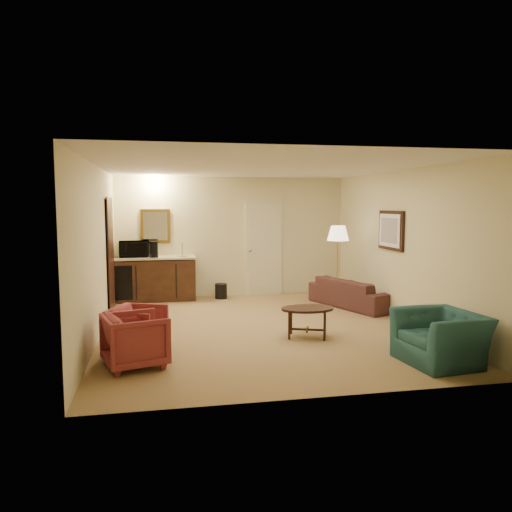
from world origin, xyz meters
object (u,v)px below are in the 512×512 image
Objects in this scene: rose_chair_far at (135,338)px; coffee_maker at (154,249)px; rose_chair_near at (137,326)px; teal_armchair at (441,329)px; microwave at (134,247)px; waste_bin at (221,291)px; wetbar_cabinet at (156,279)px; coffee_table at (307,322)px; floor_lamp at (337,266)px; sofa at (353,288)px.

rose_chair_far is 2.23× the size of coffee_maker.
coffee_maker reaches higher than rose_chair_near.
teal_armchair is 1.68× the size of microwave.
waste_bin is at bearing -1.20° from rose_chair_near.
rose_chair_near is at bearing -100.24° from coffee_maker.
microwave reaches higher than teal_armchair.
rose_chair_near is (-3.80, 1.29, -0.10)m from teal_armchair.
microwave reaches higher than rose_chair_near.
rose_chair_far is 1.23× the size of microwave.
microwave is at bearing 176.78° from wetbar_cabinet.
coffee_table is 4.11m from coffee_maker.
rose_chair_near is 4.44m from floor_lamp.
waste_bin is at bearing -37.29° from rose_chair_far.
rose_chair_far is at bearing -104.87° from teal_armchair.
teal_armchair is at bearing -115.63° from rose_chair_far.
coffee_table is at bearing -144.99° from teal_armchair.
coffee_table is (2.50, 0.21, -0.11)m from rose_chair_near.
sofa reaches higher than rose_chair_near.
floor_lamp is at bearing -35.24° from rose_chair_near.
wetbar_cabinet is 2.22× the size of rose_chair_far.
rose_chair_far is at bearing -141.24° from floor_lamp.
rose_chair_near is at bearing -114.19° from waste_bin.
rose_chair_near is 3.91m from waste_bin.
wetbar_cabinet is 4.97× the size of coffee_maker.
microwave is at bearing 153.34° from coffee_maker.
floor_lamp is 3.75m from coffee_maker.
coffee_maker reaches higher than coffee_table.
sofa is 2.53m from coffee_table.
rose_chair_near is at bearing -175.16° from coffee_table.
rose_chair_far is 4.84m from floor_lamp.
wetbar_cabinet reaches higher than coffee_table.
microwave is (-2.69, 3.44, 0.89)m from coffee_table.
sofa is 3.18× the size of microwave.
wetbar_cabinet is 1.02× the size of floor_lamp.
sofa is at bearing 52.22° from coffee_table.
sofa is 1.89× the size of teal_armchair.
wetbar_cabinet reaches higher than rose_chair_far.
coffee_table is (2.50, 0.90, -0.14)m from rose_chair_far.
sofa is at bearing -21.35° from floor_lamp.
coffee_table is 1.34× the size of microwave.
microwave is (-4.24, 1.44, 0.75)m from sofa.
floor_lamp is (3.51, -1.31, 0.34)m from wetbar_cabinet.
teal_armchair is 1.26× the size of coffee_table.
teal_armchair is 1.37× the size of rose_chair_far.
microwave is (-0.19, 3.66, 0.78)m from rose_chair_near.
rose_chair_far is (-0.25, -4.32, -0.09)m from wetbar_cabinet.
wetbar_cabinet is 5.11× the size of waste_bin.
wetbar_cabinet is at bearing 159.58° from floor_lamp.
coffee_maker is at bearing -177.95° from waste_bin.
rose_chair_far is 0.46× the size of floor_lamp.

